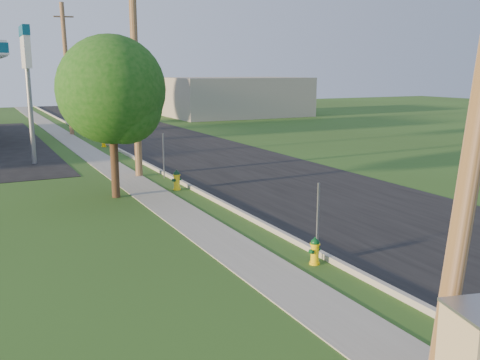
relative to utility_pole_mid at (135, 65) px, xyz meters
name	(u,v)px	position (x,y,z in m)	size (l,w,h in m)	color
ground_plane	(438,335)	(0.60, -17.00, -4.95)	(140.00, 140.00, 0.00)	#2B491A
road	(321,196)	(5.10, -7.00, -4.94)	(8.00, 120.00, 0.02)	black
curb	(227,206)	(1.10, -7.00, -4.88)	(0.15, 120.00, 0.15)	#A29F95
sidewalk	(180,213)	(-0.65, -7.00, -4.94)	(1.50, 120.00, 0.03)	gray
utility_pole_mid	(135,65)	(0.00, 0.00, 0.00)	(1.40, 0.32, 9.80)	brown
utility_pole_far	(67,69)	(0.00, 18.00, -0.15)	(1.40, 0.32, 9.50)	brown
sign_post_near	(318,222)	(0.85, -12.80, -3.95)	(0.05, 0.04, 2.00)	gray
sign_post_mid	(164,156)	(0.85, -1.00, -3.95)	(0.05, 0.04, 2.00)	gray
sign_post_far	(102,129)	(0.85, 11.20, -3.95)	(0.05, 0.04, 2.00)	gray
price_pylon	(26,55)	(-3.90, 5.50, 0.48)	(0.34, 2.04, 6.85)	gray
distant_building	(235,97)	(18.60, 28.00, -2.95)	(14.00, 10.00, 4.00)	#9D9485
tree_verge	(114,94)	(-1.87, -3.75, -1.09)	(3.96, 3.96, 6.00)	#382919
hydrant_near	(315,251)	(0.65, -13.00, -4.61)	(0.36, 0.32, 0.69)	yellow
hydrant_mid	(177,180)	(0.53, -3.52, -4.55)	(0.42, 0.38, 0.82)	yellow
hydrant_far	(104,141)	(0.70, 10.21, -4.57)	(0.41, 0.36, 0.79)	#F3BC05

